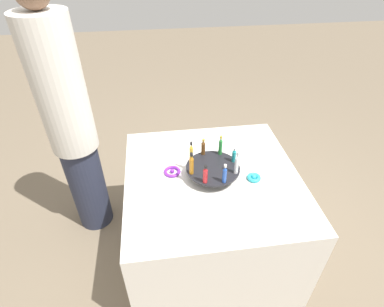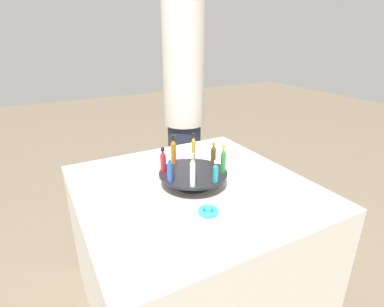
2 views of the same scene
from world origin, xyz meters
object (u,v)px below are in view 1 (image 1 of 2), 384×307
Objects in this scene: bottle_clear at (237,164)px; bottle_teal at (234,155)px; bottle_brown at (203,147)px; person_figure at (71,127)px; ribbon_bow_purple at (172,171)px; bottle_gold at (191,153)px; display_stand at (213,170)px; bottle_amber at (191,164)px; bottle_green at (221,146)px; bottle_red at (205,175)px; ribbon_bow_teal at (254,177)px; bottle_blue at (225,174)px.

bottle_teal is (-0.01, -0.11, -0.02)m from bottle_clear.
bottle_brown is 0.88m from person_figure.
bottle_brown is 0.20m from bottle_teal.
bottle_clear is at bearing 160.16° from ribbon_bow_purple.
bottle_gold is 1.43× the size of bottle_teal.
bottle_teal is at bearing -164.55° from display_stand.
bottle_clear is (-0.26, 0.03, 0.00)m from bottle_amber.
bottle_green is 0.26m from bottle_amber.
bottle_gold is at bearing 0.88° from person_figure.
bottle_green reaches higher than bottle_red.
bottle_clear is at bearing 172.95° from bottle_amber.
ribbon_bow_teal is 0.05× the size of person_figure.
display_stand is at bearing 15.45° from bottle_teal.
bottle_gold is (0.12, -0.07, 0.09)m from display_stand.
bottle_teal is 1.08m from person_figure.
bottle_brown is at bearing -97.05° from bottle_red.
ribbon_bow_purple is at bearing -3.77° from bottle_teal.
display_stand is 0.97m from person_figure.
bottle_brown is 1.37× the size of ribbon_bow_teal.
bottle_clear is at bearing 82.95° from bottle_teal.
bottle_gold is at bearing -97.05° from bottle_amber.
display_stand is at bearing -119.55° from bottle_red.
bottle_gold is at bearing 37.95° from bottle_brown.
bottle_brown is at bearing -7.05° from bottle_green.
bottle_amber is at bearing -7.05° from bottle_clear.
bottle_amber is at bearing -6.08° from person_figure.
bottle_gold reaches higher than bottle_teal.
bottle_green is at bearing 8.24° from person_figure.
bottle_amber is 0.11m from bottle_red.
bottle_green is 0.11m from bottle_brown.
bottle_red is 0.96m from person_figure.
ribbon_bow_teal is (-0.25, 0.06, -0.04)m from display_stand.
bottle_clear is (-0.16, 0.21, 0.02)m from bottle_brown.
bottle_amber is at bearing 37.95° from bottle_green.
bottle_green is 1.63× the size of ribbon_bow_teal.
display_stand is 0.16m from bottle_brown.
bottle_gold is at bearing -52.05° from bottle_blue.
bottle_amber is 0.86m from person_figure.
bottle_gold is 1.41× the size of ribbon_bow_purple.
person_figure is (1.00, -0.47, 0.04)m from bottle_clear.
bottle_amber is at bearing 137.05° from ribbon_bow_purple.
bottle_red is 0.11m from bottle_blue.
bottle_red reaches higher than ribbon_bow_teal.
bottle_clear is at bearing 3.28° from ribbon_bow_teal.
bottle_teal is (-0.26, 0.03, -0.02)m from bottle_gold.
bottle_clear is 1.82× the size of ribbon_bow_teal.
bottle_teal is at bearing 127.95° from bottle_green.
bottle_clear is 1.11m from person_figure.
bottle_red reaches higher than bottle_brown.
bottle_clear is (-0.12, 0.07, 0.09)m from display_stand.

